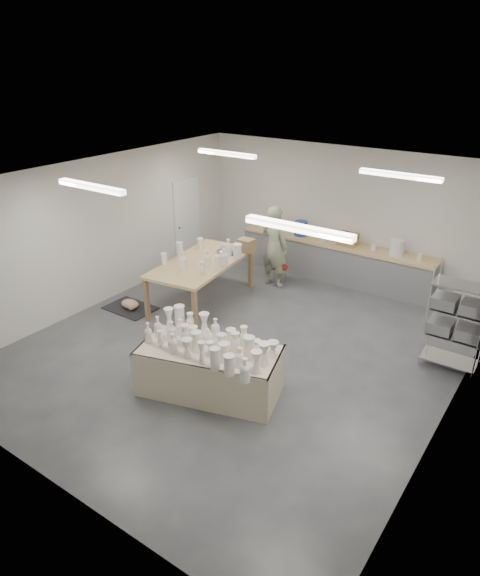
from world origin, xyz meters
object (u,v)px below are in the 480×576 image
Objects in this scene: work_table at (207,261)px; potter at (274,246)px; red_stool at (280,268)px; drying_table at (210,367)px.

potter reaches higher than work_table.
potter reaches higher than red_stool.
work_table is at bearing 70.93° from potter.
work_table is 6.84× the size of red_stool.
red_stool is at bearing 90.86° from drying_table.
drying_table is 3.24m from work_table.
drying_table reaches higher than red_stool.
red_stool is at bearing 61.82° from work_table.
potter is 0.66m from red_stool.
drying_table is 4.51m from red_stool.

